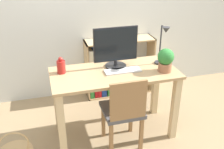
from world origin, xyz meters
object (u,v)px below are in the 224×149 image
at_px(keyboard, 123,71).
at_px(potted_plant, 166,60).
at_px(bookshelf, 107,70).
at_px(desk_lamp, 163,42).
at_px(monitor, 116,47).
at_px(vase, 61,66).
at_px(chair, 124,110).

xyz_separation_m(keyboard, potted_plant, (0.42, -0.11, 0.12)).
bearing_deg(bookshelf, potted_plant, -70.25).
height_order(keyboard, desk_lamp, desk_lamp).
height_order(monitor, desk_lamp, desk_lamp).
relative_size(vase, desk_lamp, 0.40).
xyz_separation_m(vase, chair, (0.56, -0.38, -0.39)).
distance_m(keyboard, vase, 0.64).
distance_m(keyboard, desk_lamp, 0.53).
distance_m(desk_lamp, chair, 0.83).
bearing_deg(potted_plant, keyboard, 165.36).
xyz_separation_m(keyboard, desk_lamp, (0.45, 0.04, 0.26)).
bearing_deg(vase, desk_lamp, -5.24).
distance_m(keyboard, potted_plant, 0.46).
height_order(monitor, potted_plant, monitor).
distance_m(vase, chair, 0.78).
relative_size(desk_lamp, potted_plant, 1.78).
xyz_separation_m(monitor, chair, (-0.03, -0.39, -0.54)).
distance_m(potted_plant, bookshelf, 1.20).
distance_m(chair, bookshelf, 1.16).
relative_size(potted_plant, chair, 0.29).
xyz_separation_m(monitor, keyboard, (0.03, -0.15, -0.22)).
relative_size(keyboard, desk_lamp, 0.87).
bearing_deg(vase, monitor, 0.67).
xyz_separation_m(desk_lamp, bookshelf, (-0.40, 0.86, -0.67)).
bearing_deg(monitor, desk_lamp, -12.12).
distance_m(monitor, potted_plant, 0.53).
xyz_separation_m(monitor, potted_plant, (0.46, -0.26, -0.10)).
relative_size(keyboard, potted_plant, 1.54).
bearing_deg(keyboard, bookshelf, 86.24).
xyz_separation_m(monitor, desk_lamp, (0.49, -0.11, 0.04)).
relative_size(monitor, bookshelf, 0.49).
bearing_deg(bookshelf, chair, -95.95).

